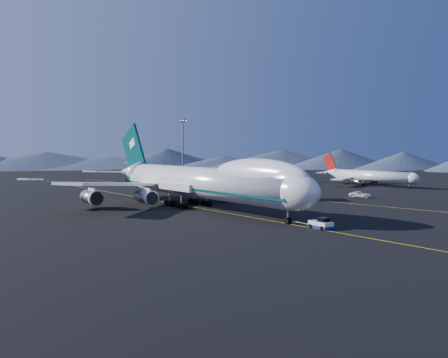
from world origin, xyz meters
TOP-DOWN VIEW (x-y plane):
  - ground at (0.00, 0.00)m, footprint 500.00×500.00m
  - taxiway_line_main at (0.00, 0.00)m, footprint 0.25×220.00m
  - taxiway_line_side at (30.00, 10.00)m, footprint 28.08×198.09m
  - boeing_747 at (0.00, 0.03)m, footprint 59.62×72.43m
  - pushback_tug at (0.87, -33.21)m, footprint 2.65×4.29m
  - second_jet at (81.37, 19.93)m, footprint 34.96×39.50m
  - service_van at (46.30, -4.95)m, footprint 4.82×6.21m
  - floodlight_mast at (40.78, 74.08)m, footprint 2.94×2.21m

SIDE VIEW (x-z plane):
  - ground at x=0.00m, z-range 0.00..0.00m
  - taxiway_line_main at x=0.00m, z-range 0.01..0.01m
  - taxiway_line_side at x=30.00m, z-range 0.01..0.01m
  - pushback_tug at x=0.87m, z-range -0.33..1.47m
  - service_van at x=46.30m, z-range 0.00..1.57m
  - second_jet at x=81.37m, z-range -2.22..9.02m
  - boeing_747 at x=0.00m, z-range -3.87..15.50m
  - floodlight_mast at x=40.78m, z-range 0.16..23.97m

